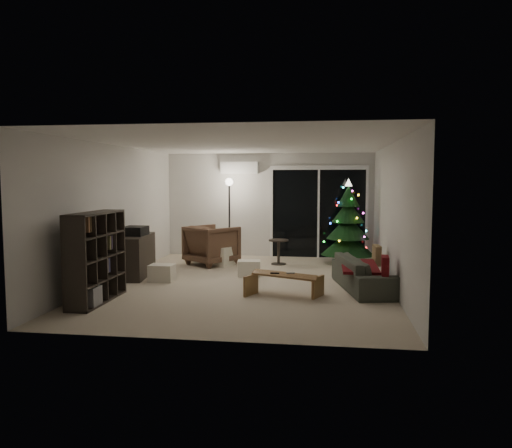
# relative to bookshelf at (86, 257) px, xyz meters

# --- Properties ---
(room) EXTENTS (6.50, 7.51, 2.60)m
(room) POSITION_rel_bookshelf_xyz_m (2.71, 3.16, 0.33)
(room) COLOR beige
(room) RESTS_ON ground
(bookshelf) EXTENTS (0.51, 1.41, 1.38)m
(bookshelf) POSITION_rel_bookshelf_xyz_m (0.00, 0.00, 0.00)
(bookshelf) COLOR #2C2520
(bookshelf) RESTS_ON floor
(media_cabinet) EXTENTS (0.62, 1.33, 0.80)m
(media_cabinet) POSITION_rel_bookshelf_xyz_m (0.00, 2.00, -0.29)
(media_cabinet) COLOR #2C2520
(media_cabinet) RESTS_ON floor
(stereo) EXTENTS (0.41, 0.48, 0.17)m
(stereo) POSITION_rel_bookshelf_xyz_m (0.00, 2.00, 0.20)
(stereo) COLOR black
(stereo) RESTS_ON media_cabinet
(armchair) EXTENTS (1.32, 1.32, 0.87)m
(armchair) POSITION_rel_bookshelf_xyz_m (1.14, 3.54, -0.25)
(armchair) COLOR brown
(armchair) RESTS_ON floor
(ottoman) EXTENTS (0.61, 0.61, 0.42)m
(ottoman) POSITION_rel_bookshelf_xyz_m (1.37, 3.46, -0.48)
(ottoman) COLOR beige
(ottoman) RESTS_ON floor
(cardboard_box_a) EXTENTS (0.44, 0.34, 0.31)m
(cardboard_box_a) POSITION_rel_bookshelf_xyz_m (0.65, 1.62, -0.53)
(cardboard_box_a) COLOR silver
(cardboard_box_a) RESTS_ON floor
(cardboard_box_b) EXTENTS (0.47, 0.38, 0.30)m
(cardboard_box_b) POSITION_rel_bookshelf_xyz_m (2.16, 2.35, -0.54)
(cardboard_box_b) COLOR silver
(cardboard_box_b) RESTS_ON floor
(side_table) EXTENTS (0.53, 0.53, 0.55)m
(side_table) POSITION_rel_bookshelf_xyz_m (2.60, 3.76, -0.41)
(side_table) COLOR #2C2520
(side_table) RESTS_ON floor
(floor_lamp) EXTENTS (0.30, 0.30, 1.84)m
(floor_lamp) POSITION_rel_bookshelf_xyz_m (1.39, 4.29, 0.23)
(floor_lamp) COLOR black
(floor_lamp) RESTS_ON floor
(sofa) EXTENTS (1.11, 1.99, 0.55)m
(sofa) POSITION_rel_bookshelf_xyz_m (4.30, 1.44, -0.41)
(sofa) COLOR #4D5048
(sofa) RESTS_ON floor
(sofa_throw) EXTENTS (0.59, 1.36, 0.05)m
(sofa_throw) POSITION_rel_bookshelf_xyz_m (4.20, 1.44, -0.29)
(sofa_throw) COLOR #560D07
(sofa_throw) RESTS_ON sofa
(cushion_a) EXTENTS (0.14, 0.37, 0.36)m
(cushion_a) POSITION_rel_bookshelf_xyz_m (4.55, 2.09, -0.19)
(cushion_a) COLOR brown
(cushion_a) RESTS_ON sofa
(cushion_b) EXTENTS (0.13, 0.37, 0.36)m
(cushion_b) POSITION_rel_bookshelf_xyz_m (4.55, 0.79, -0.19)
(cushion_b) COLOR #560D07
(cushion_b) RESTS_ON sofa
(coffee_table) EXTENTS (1.20, 0.82, 0.36)m
(coffee_table) POSITION_rel_bookshelf_xyz_m (2.98, 0.77, -0.51)
(coffee_table) COLOR olive
(coffee_table) RESTS_ON floor
(remote_a) EXTENTS (0.14, 0.04, 0.02)m
(remote_a) POSITION_rel_bookshelf_xyz_m (2.83, 0.77, -0.32)
(remote_a) COLOR black
(remote_a) RESTS_ON coffee_table
(remote_b) EXTENTS (0.14, 0.08, 0.02)m
(remote_b) POSITION_rel_bookshelf_xyz_m (3.08, 0.82, -0.32)
(remote_b) COLOR slate
(remote_b) RESTS_ON coffee_table
(christmas_tree) EXTENTS (1.40, 1.40, 1.88)m
(christmas_tree) POSITION_rel_bookshelf_xyz_m (4.11, 3.99, 0.25)
(christmas_tree) COLOR #123315
(christmas_tree) RESTS_ON floor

